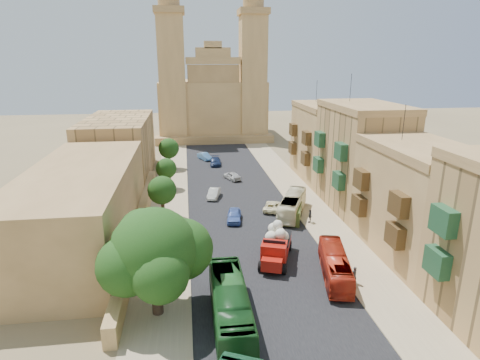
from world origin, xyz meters
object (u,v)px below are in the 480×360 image
object	(u,v)px
street_tree_c	(166,169)
street_tree_d	(169,148)
bus_green_north	(230,305)
car_blue_a	(234,216)
olive_pickup	(293,214)
pedestrian_a	(354,275)
pedestrian_c	(310,216)
ficus_tree	(155,254)
street_tree_b	(162,190)
bus_cream_east	(292,205)
street_tree_a	(156,234)
red_truck	(276,245)
car_white_b	(232,176)
car_blue_b	(205,156)
car_white_a	(214,193)
car_dkblue	(215,161)
car_cream	(272,206)
church	(212,99)
bus_red_east	(335,265)

from	to	relation	value
street_tree_c	street_tree_d	bearing A→B (deg)	90.00
bus_green_north	car_blue_a	size ratio (longest dim) A/B	2.64
olive_pickup	pedestrian_a	bearing A→B (deg)	-83.97
street_tree_c	pedestrian_c	world-z (taller)	street_tree_c
street_tree_c	car_blue_a	distance (m)	16.82
street_tree_d	ficus_tree	bearing A→B (deg)	-89.25
street_tree_b	bus_cream_east	world-z (taller)	street_tree_b
street_tree_a	red_truck	size ratio (longest dim) A/B	0.68
car_white_b	car_blue_b	world-z (taller)	car_blue_b
bus_green_north	car_white_a	xyz separation A→B (m)	(0.83, 28.90, -0.89)
car_white_a	car_blue_b	bearing A→B (deg)	104.80
street_tree_a	street_tree_d	xyz separation A→B (m)	(0.00, 36.00, 0.59)
bus_green_north	car_dkblue	distance (m)	47.73
bus_green_north	ficus_tree	bearing A→B (deg)	159.85
car_cream	car_blue_b	size ratio (longest dim) A/B	1.01
car_dkblue	bus_green_north	bearing A→B (deg)	-88.95
street_tree_b	street_tree_c	size ratio (longest dim) A/B	1.13
olive_pickup	pedestrian_c	size ratio (longest dim) A/B	2.86
church	car_white_b	size ratio (longest dim) A/B	9.12
street_tree_a	car_cream	distance (m)	19.28
street_tree_c	pedestrian_c	distance (m)	24.03
bus_green_north	car_cream	bearing A→B (deg)	70.94
bus_cream_east	red_truck	bearing A→B (deg)	92.28
car_blue_b	bus_green_north	bearing A→B (deg)	-114.80
bus_cream_east	car_cream	world-z (taller)	bus_cream_east
ficus_tree	car_white_b	xyz separation A→B (m)	(9.92, 35.56, -4.47)
street_tree_a	car_blue_a	bearing A→B (deg)	48.46
red_truck	car_cream	xyz separation A→B (m)	(2.57, 13.59, -1.12)
car_white_a	car_cream	world-z (taller)	car_white_a
bus_cream_east	car_white_a	bearing A→B (deg)	-15.29
ficus_tree	car_blue_b	world-z (taller)	ficus_tree
car_dkblue	car_white_b	xyz separation A→B (m)	(1.99, -10.04, -0.01)
ficus_tree	car_blue_b	distance (m)	50.63
street_tree_d	olive_pickup	bearing A→B (deg)	-59.44
olive_pickup	ficus_tree	bearing A→B (deg)	-131.98
car_blue_a	car_white_a	distance (m)	9.22
red_truck	car_dkblue	size ratio (longest dim) A/B	1.48
ficus_tree	car_blue_b	xyz separation A→B (m)	(6.13, 50.06, -4.46)
car_blue_a	pedestrian_c	bearing A→B (deg)	-1.77
street_tree_c	bus_green_north	bearing A→B (deg)	-80.00
street_tree_b	olive_pickup	xyz separation A→B (m)	(15.91, -2.95, -2.77)
red_truck	car_dkblue	world-z (taller)	red_truck
street_tree_c	pedestrian_a	xyz separation A→B (m)	(17.50, -29.98, -2.41)
olive_pickup	bus_cream_east	world-z (taller)	bus_cream_east
ficus_tree	street_tree_a	size ratio (longest dim) A/B	1.83
street_tree_d	olive_pickup	xyz separation A→B (m)	(15.91, -26.95, -2.89)
bus_red_east	ficus_tree	bearing A→B (deg)	24.53
bus_cream_east	pedestrian_a	size ratio (longest dim) A/B	5.76
street_tree_b	car_dkblue	xyz separation A→B (m)	(8.51, 25.61, -2.98)
red_truck	car_cream	bearing A→B (deg)	79.28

